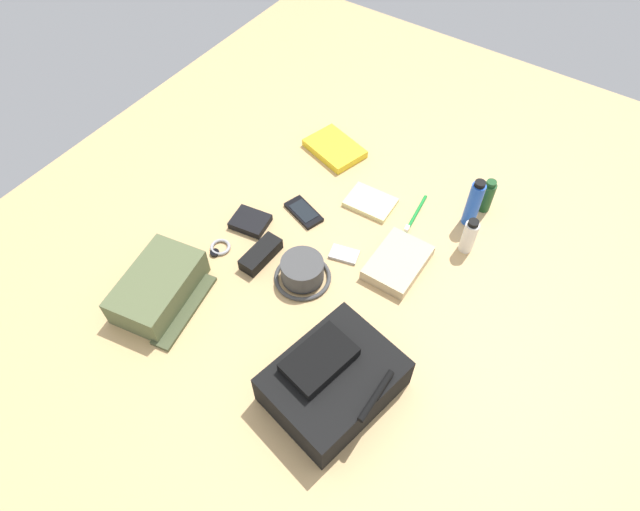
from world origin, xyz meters
The scene contains 16 objects.
ground_plane centered at (0.00, 0.00, -0.01)m, with size 2.64×2.02×0.02m, color tan.
backpack centered at (0.31, 0.25, 0.06)m, with size 0.35×0.30×0.14m.
toiletry_pouch centered at (0.34, -0.30, 0.04)m, with size 0.29×0.25×0.09m.
bucket_hat centered at (0.07, -0.01, 0.03)m, with size 0.17×0.17×0.08m.
shampoo_bottle centered at (-0.48, 0.31, 0.06)m, with size 0.04×0.04×0.12m.
deodorant_spray centered at (-0.40, 0.29, 0.08)m, with size 0.04×0.04×0.17m.
toothpaste_tube centered at (-0.29, 0.33, 0.06)m, with size 0.04×0.04×0.12m.
paperback_novel centered at (-0.43, -0.23, 0.01)m, with size 0.19×0.22×0.03m.
cell_phone centered at (-0.13, -0.15, 0.01)m, with size 0.10×0.14×0.01m.
media_player centered at (-0.07, 0.04, 0.01)m, with size 0.07×0.09×0.01m.
wristwatch centered at (0.12, -0.28, 0.01)m, with size 0.07×0.06×0.01m.
toothbrush centered at (-0.32, 0.15, 0.01)m, with size 0.18×0.03×0.02m.
wallet centered at (-0.01, -0.27, 0.01)m, with size 0.09×0.11×0.02m, color black.
notepad centered at (-0.29, 0.00, 0.01)m, with size 0.11×0.15×0.02m, color beige.
folded_towel centered at (-0.12, 0.19, 0.02)m, with size 0.20×0.14×0.04m, color #C6B289.
sunglasses_case centered at (0.08, -0.16, 0.02)m, with size 0.14×0.06×0.04m, color black.
Camera 1 is at (0.79, 0.53, 1.30)m, focal length 30.50 mm.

